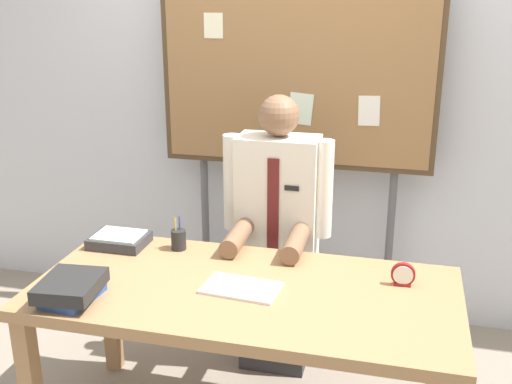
{
  "coord_description": "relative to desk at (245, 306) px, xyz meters",
  "views": [
    {
      "loc": [
        0.59,
        -2.17,
        1.92
      ],
      "look_at": [
        0.0,
        0.19,
        1.1
      ],
      "focal_mm": 42.81,
      "sensor_mm": 36.0,
      "label": 1
    }
  ],
  "objects": [
    {
      "name": "bulletin_board",
      "position": [
        0.0,
        1.1,
        0.81
      ],
      "size": [
        1.51,
        0.09,
        2.04
      ],
      "color": "#4C3823",
      "rests_on": "ground_plane"
    },
    {
      "name": "book_stack",
      "position": [
        -0.63,
        -0.27,
        0.14
      ],
      "size": [
        0.24,
        0.28,
        0.09
      ],
      "color": "#2D4C99",
      "rests_on": "desk"
    },
    {
      "name": "back_wall",
      "position": [
        0.0,
        1.3,
        0.68
      ],
      "size": [
        6.4,
        0.08,
        2.7
      ],
      "primitive_type": "cube",
      "color": "silver",
      "rests_on": "ground_plane"
    },
    {
      "name": "paper_tray",
      "position": [
        -0.69,
        0.27,
        0.11
      ],
      "size": [
        0.26,
        0.2,
        0.06
      ],
      "color": "#333338",
      "rests_on": "desk"
    },
    {
      "name": "pen_holder",
      "position": [
        -0.4,
        0.3,
        0.13
      ],
      "size": [
        0.07,
        0.07,
        0.16
      ],
      "color": "#262626",
      "rests_on": "desk"
    },
    {
      "name": "open_notebook",
      "position": [
        -0.01,
        -0.02,
        0.09
      ],
      "size": [
        0.32,
        0.22,
        0.01
      ],
      "primitive_type": "cube",
      "rotation": [
        0.0,
        0.0,
        -0.09
      ],
      "color": "silver",
      "rests_on": "desk"
    },
    {
      "name": "desk_clock",
      "position": [
        0.63,
        0.18,
        0.13
      ],
      "size": [
        0.1,
        0.04,
        0.1
      ],
      "color": "maroon",
      "rests_on": "desk"
    },
    {
      "name": "person",
      "position": [
        0.0,
        0.64,
        0.0
      ],
      "size": [
        0.55,
        0.56,
        1.44
      ],
      "color": "#2D2D33",
      "rests_on": "ground_plane"
    },
    {
      "name": "desk",
      "position": [
        0.0,
        0.0,
        0.0
      ],
      "size": [
        1.74,
        0.82,
        0.75
      ],
      "color": "#9E754C",
      "rests_on": "ground_plane"
    }
  ]
}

